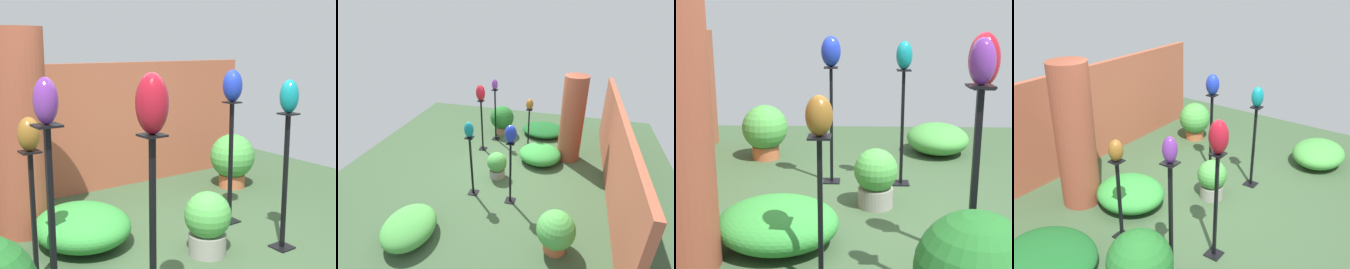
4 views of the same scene
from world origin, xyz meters
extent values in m
plane|color=#385133|center=(0.00, 0.00, 0.00)|extent=(8.00, 8.00, 0.00)
cube|color=black|center=(-1.38, 0.29, 0.58)|extent=(0.04, 0.04, 1.16)
cube|color=black|center=(-1.38, 0.29, 1.15)|extent=(0.16, 0.16, 0.02)
cube|color=black|center=(0.89, -0.49, 0.01)|extent=(0.20, 0.20, 0.01)
cube|color=black|center=(0.89, -0.49, 0.69)|extent=(0.04, 0.04, 1.38)
cube|color=black|center=(0.89, -0.49, 1.38)|extent=(0.16, 0.16, 0.02)
cube|color=black|center=(-1.60, -0.73, 0.77)|extent=(0.04, 0.04, 1.55)
cube|color=black|center=(-1.60, -0.73, 1.54)|extent=(0.16, 0.16, 0.02)
cube|color=black|center=(-0.95, -0.91, 0.01)|extent=(0.20, 0.20, 0.01)
cube|color=black|center=(-0.95, -0.91, 0.72)|extent=(0.04, 0.04, 1.45)
cube|color=black|center=(-0.95, -0.91, 1.44)|extent=(0.16, 0.16, 0.02)
cube|color=black|center=(0.94, 0.35, 0.01)|extent=(0.20, 0.20, 0.01)
cube|color=black|center=(0.94, 0.35, 0.70)|extent=(0.04, 0.04, 1.41)
cube|color=black|center=(0.94, 0.35, 1.40)|extent=(0.16, 0.16, 0.02)
ellipsoid|color=brown|center=(-1.38, 0.29, 1.30)|extent=(0.19, 0.19, 0.29)
ellipsoid|color=#0F727A|center=(0.89, -0.49, 1.54)|extent=(0.17, 0.19, 0.32)
ellipsoid|color=#6B2D8C|center=(-1.60, -0.73, 1.70)|extent=(0.15, 0.16, 0.29)
ellipsoid|color=maroon|center=(-0.95, -0.91, 1.65)|extent=(0.22, 0.24, 0.41)
ellipsoid|color=#192D9E|center=(0.94, 0.35, 1.58)|extent=(0.21, 0.23, 0.35)
cylinder|color=gray|center=(0.18, -0.16, 0.10)|extent=(0.37, 0.37, 0.21)
sphere|color=#479942|center=(0.18, -0.16, 0.40)|extent=(0.46, 0.46, 0.46)
cylinder|color=#B25B38|center=(1.90, 1.35, 0.09)|extent=(0.38, 0.38, 0.18)
sphere|color=#479942|center=(1.90, 1.35, 0.45)|extent=(0.64, 0.64, 0.64)
ellipsoid|color=#479942|center=(2.27, -1.15, 0.22)|extent=(1.08, 0.90, 0.44)
ellipsoid|color=#338C38|center=(-0.74, 0.72, 0.21)|extent=(0.97, 1.07, 0.42)
camera|label=1|loc=(-2.62, -3.47, 2.03)|focal=50.00mm
camera|label=2|loc=(5.06, 1.35, 3.78)|focal=28.00mm
camera|label=3|loc=(-4.50, 0.02, 1.95)|focal=50.00mm
camera|label=4|loc=(-4.41, -2.94, 3.43)|focal=42.00mm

